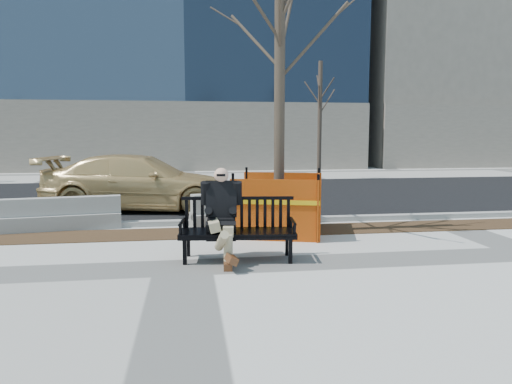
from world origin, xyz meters
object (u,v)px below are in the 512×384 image
Objects in this scene: sedan at (141,210)px; jersey_barrier_left at (62,230)px; seated_man at (222,259)px; bench at (238,260)px; tree_fence at (279,232)px; jersey_barrier_right at (252,226)px.

sedan reaches higher than jersey_barrier_left.
seated_man is at bearing -152.51° from sedan.
jersey_barrier_left is at bearing 145.98° from bench.
tree_fence is at bearing -128.65° from sedan.
tree_fence is 4.84m from sedan.
bench is at bearing -150.34° from sedan.
seated_man reaches higher than jersey_barrier_left.
jersey_barrier_left is at bearing 168.27° from tree_fence.
bench is 0.29× the size of tree_fence.
bench is at bearing -118.08° from tree_fence.
seated_man reaches higher than sedan.
sedan reaches higher than jersey_barrier_right.
sedan is at bearing 116.97° from bench.
bench is 0.28m from seated_man.
sedan is (-1.88, 5.59, 0.00)m from seated_man.
sedan is 1.90× the size of jersey_barrier_right.
jersey_barrier_left is at bearing 144.59° from seated_man.
tree_fence is 2.63× the size of jersey_barrier_left.
tree_fence is (1.12, 2.10, 0.00)m from bench.
tree_fence reaches higher than jersey_barrier_left.
bench is 6.06m from sedan.
tree_fence is at bearing 61.59° from seated_man.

